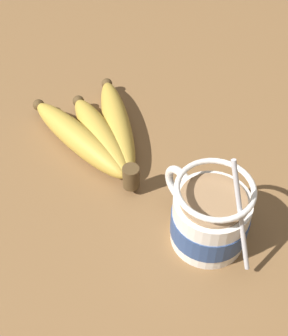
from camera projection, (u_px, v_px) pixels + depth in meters
The scene contains 3 objects.
table at pixel (161, 215), 55.95cm from camera, with size 126.92×126.92×2.95cm.
coffee_mug at pixel (209, 217), 49.44cm from camera, with size 13.54×8.34×14.01cm.
banana_bunch at pixel (99, 133), 60.66cm from camera, with size 20.72×13.48×4.11cm.
Camera 1 is at (-25.20, 21.59, 46.92)cm, focal length 50.00 mm.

